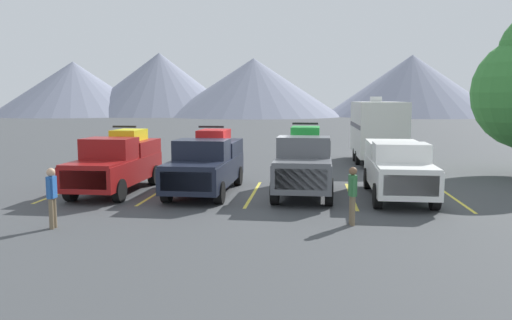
% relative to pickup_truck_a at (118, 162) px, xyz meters
% --- Properties ---
extents(ground_plane, '(240.00, 240.00, 0.00)m').
position_rel_pickup_truck_a_xyz_m(ground_plane, '(5.42, 0.09, -1.18)').
color(ground_plane, '#3F4244').
extents(pickup_truck_a, '(2.20, 5.63, 2.57)m').
position_rel_pickup_truck_a_xyz_m(pickup_truck_a, '(0.00, 0.00, 0.00)').
color(pickup_truck_a, maroon).
rests_on(pickup_truck_a, ground).
extents(pickup_truck_b, '(2.30, 5.91, 2.57)m').
position_rel_pickup_truck_a_xyz_m(pickup_truck_b, '(3.56, 0.21, -0.01)').
color(pickup_truck_b, black).
rests_on(pickup_truck_b, ground).
extents(pickup_truck_c, '(2.25, 5.35, 2.73)m').
position_rel_pickup_truck_a_xyz_m(pickup_truck_c, '(7.37, 0.07, 0.09)').
color(pickup_truck_c, '#595B60').
rests_on(pickup_truck_c, ground).
extents(pickup_truck_d, '(2.24, 5.74, 2.10)m').
position_rel_pickup_truck_a_xyz_m(pickup_truck_d, '(10.84, -0.13, -0.05)').
color(pickup_truck_d, white).
rests_on(pickup_truck_d, ground).
extents(lot_stripe_a, '(0.12, 5.50, 0.01)m').
position_rel_pickup_truck_a_xyz_m(lot_stripe_a, '(-2.08, 0.00, -1.18)').
color(lot_stripe_a, gold).
rests_on(lot_stripe_a, ground).
extents(lot_stripe_b, '(0.12, 5.50, 0.01)m').
position_rel_pickup_truck_a_xyz_m(lot_stripe_b, '(1.67, 0.00, -1.18)').
color(lot_stripe_b, gold).
rests_on(lot_stripe_b, ground).
extents(lot_stripe_c, '(0.12, 5.50, 0.01)m').
position_rel_pickup_truck_a_xyz_m(lot_stripe_c, '(5.42, 0.00, -1.18)').
color(lot_stripe_c, gold).
rests_on(lot_stripe_c, ground).
extents(lot_stripe_d, '(0.12, 5.50, 0.01)m').
position_rel_pickup_truck_a_xyz_m(lot_stripe_d, '(9.17, 0.00, -1.18)').
color(lot_stripe_d, gold).
rests_on(lot_stripe_d, ground).
extents(lot_stripe_e, '(0.12, 5.50, 0.01)m').
position_rel_pickup_truck_a_xyz_m(lot_stripe_e, '(12.92, 0.00, -1.18)').
color(lot_stripe_e, gold).
rests_on(lot_stripe_e, ground).
extents(camper_trailer_a, '(2.55, 7.69, 3.79)m').
position_rel_pickup_truck_a_xyz_m(camper_trailer_a, '(11.39, 10.31, 0.82)').
color(camper_trailer_a, silver).
rests_on(camper_trailer_a, ground).
extents(person_a, '(0.24, 0.38, 1.73)m').
position_rel_pickup_truck_a_xyz_m(person_a, '(0.35, -5.92, -0.18)').
color(person_a, '#726047').
rests_on(person_a, ground).
extents(person_b, '(0.24, 0.37, 1.71)m').
position_rel_pickup_truck_a_xyz_m(person_b, '(8.83, -4.63, -0.20)').
color(person_b, '#726047').
rests_on(person_b, ground).
extents(mountain_ridge, '(142.26, 42.33, 14.01)m').
position_rel_pickup_truck_a_xyz_m(mountain_ridge, '(-0.96, 92.55, 5.20)').
color(mountain_ridge, gray).
rests_on(mountain_ridge, ground).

